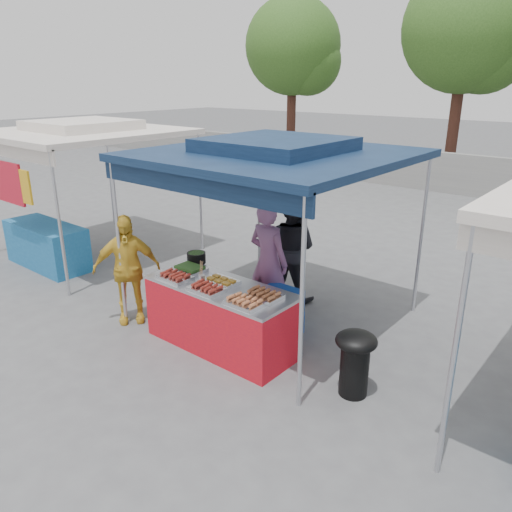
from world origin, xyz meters
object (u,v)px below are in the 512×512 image
Objects in this scene: helper_man at (291,248)px; customer_person at (127,269)px; vendor_woman at (268,262)px; wok_burner at (355,358)px; vendor_table at (221,316)px; cooking_pot at (196,258)px.

helper_man is 2.47m from customer_person.
customer_person is at bearing 43.20° from vendor_woman.
vendor_woman is at bearing 162.74° from wok_burner.
vendor_table is at bearing -167.96° from wok_burner.
cooking_pot reaches higher than vendor_table.
vendor_woman is at bearing -10.71° from customer_person.
cooking_pot is at bearing 40.34° from vendor_woman.
vendor_woman reaches higher than cooking_pot.
cooking_pot is at bearing -7.75° from customer_person.
cooking_pot is 0.16× the size of helper_man.
helper_man is 1.06× the size of customer_person.
cooking_pot is (-0.82, 0.38, 0.50)m from vendor_table.
helper_man reaches higher than wok_burner.
vendor_table is 2.61× the size of wok_burner.
cooking_pot is 1.54m from helper_man.
customer_person is at bearing -164.98° from wok_burner.
wok_burner is (1.84, 0.15, 0.03)m from vendor_table.
vendor_woman reaches higher than helper_man.
vendor_woman reaches higher than customer_person.
cooking_pot is 0.98m from customer_person.
helper_man reaches higher than cooking_pot.
wok_burner is at bearing 132.51° from helper_man.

